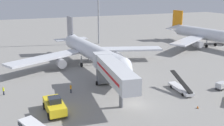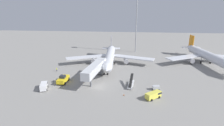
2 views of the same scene
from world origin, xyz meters
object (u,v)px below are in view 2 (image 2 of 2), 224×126
at_px(airplane_at_gate, 110,56).
at_px(airplane_background, 207,56).
at_px(pushback_tug, 63,79).
at_px(service_van_near_right, 44,86).
at_px(ground_crew_worker_foreground, 57,69).
at_px(baggage_cart_rear_right, 156,88).
at_px(apron_light_mast, 137,15).
at_px(service_van_far_center, 154,95).
at_px(belt_loader_truck, 131,84).
at_px(safety_cone_alpha, 124,95).
at_px(ground_crew_worker_midground, 81,73).
at_px(jet_bridge, 96,68).

xyz_separation_m(airplane_at_gate, airplane_background, (45.15, 6.16, 0.02)).
relative_size(pushback_tug, service_van_near_right, 1.27).
bearing_deg(ground_crew_worker_foreground, baggage_cart_rear_right, -19.00).
bearing_deg(airplane_background, apron_light_mast, 147.72).
height_order(service_van_far_center, baggage_cart_rear_right, service_van_far_center).
relative_size(belt_loader_truck, safety_cone_alpha, 13.73).
xyz_separation_m(airplane_background, apron_light_mast, (-32.99, 20.84, 17.69)).
height_order(baggage_cart_rear_right, ground_crew_worker_midground, ground_crew_worker_midground).
xyz_separation_m(ground_crew_worker_foreground, airplane_background, (65.91, 18.08, 3.09)).
relative_size(service_van_near_right, safety_cone_alpha, 9.55).
relative_size(belt_loader_truck, service_van_far_center, 1.41).
xyz_separation_m(jet_bridge, service_van_near_right, (-15.14, -9.16, -3.59)).
distance_m(service_van_near_right, airplane_background, 72.07).
bearing_deg(jet_bridge, airplane_at_gate, 82.68).
relative_size(jet_bridge, pushback_tug, 2.99).
distance_m(jet_bridge, service_van_near_right, 18.06).
distance_m(service_van_far_center, ground_crew_worker_foreground, 42.18).
xyz_separation_m(service_van_near_right, apron_light_mast, (29.85, 56.01, 20.46)).
bearing_deg(service_van_far_center, belt_loader_truck, 129.75).
bearing_deg(airplane_background, ground_crew_worker_midground, -158.02).
distance_m(safety_cone_alpha, apron_light_mast, 61.42).
relative_size(ground_crew_worker_midground, airplane_background, 0.04).
distance_m(ground_crew_worker_foreground, apron_light_mast, 55.05).
distance_m(airplane_at_gate, ground_crew_worker_foreground, 24.14).
distance_m(ground_crew_worker_foreground, safety_cone_alpha, 34.34).
height_order(pushback_tug, service_van_near_right, pushback_tug).
relative_size(baggage_cart_rear_right, ground_crew_worker_midground, 1.44).
bearing_deg(baggage_cart_rear_right, service_van_near_right, -174.13).
distance_m(service_van_near_right, apron_light_mast, 66.68).
bearing_deg(ground_crew_worker_foreground, airplane_background, 15.34).
xyz_separation_m(service_van_far_center, baggage_cart_rear_right, (1.38, 5.85, -0.34)).
distance_m(service_van_near_right, safety_cone_alpha, 25.90).
bearing_deg(safety_cone_alpha, jet_bridge, 135.27).
height_order(pushback_tug, airplane_background, airplane_background).
bearing_deg(baggage_cart_rear_right, service_van_far_center, -103.30).
bearing_deg(belt_loader_truck, service_van_far_center, -50.25).
bearing_deg(jet_bridge, airplane_background, 28.60).
bearing_deg(airplane_background, service_van_near_right, -150.77).
relative_size(pushback_tug, ground_crew_worker_midground, 3.68).
distance_m(service_van_far_center, service_van_near_right, 34.53).
xyz_separation_m(service_van_near_right, baggage_cart_rear_right, (35.85, 3.69, -0.39)).
height_order(ground_crew_worker_midground, apron_light_mast, apron_light_mast).
xyz_separation_m(pushback_tug, safety_cone_alpha, (21.76, -7.44, -1.03)).
relative_size(belt_loader_truck, ground_crew_worker_midground, 4.15).
bearing_deg(pushback_tug, apron_light_mast, 62.74).
height_order(service_van_near_right, ground_crew_worker_foreground, service_van_near_right).
relative_size(belt_loader_truck, service_van_near_right, 1.44).
bearing_deg(service_van_near_right, belt_loader_truck, 11.78).
height_order(airplane_at_gate, service_van_far_center, airplane_at_gate).
xyz_separation_m(jet_bridge, belt_loader_truck, (12.69, -3.36, -3.99)).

